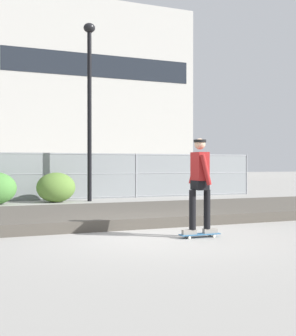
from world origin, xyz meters
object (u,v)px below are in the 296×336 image
object	(u,v)px
parked_car_mid	(79,176)
parked_car_far	(181,175)
skateboard	(200,234)
skater	(200,179)
shrub_right	(56,187)
street_lamp	(89,90)

from	to	relation	value
parked_car_mid	parked_car_far	world-z (taller)	same
skateboard	skater	size ratio (longest dim) A/B	0.44
skater	parked_car_mid	world-z (taller)	skater
skater	parked_car_far	distance (m)	14.42
skateboard	shrub_right	xyz separation A→B (m)	(-1.32, 8.65, 0.49)
street_lamp	parked_car_far	size ratio (longest dim) A/B	1.50
skater	parked_car_far	world-z (taller)	skater
parked_car_far	skateboard	bearing A→B (deg)	-114.25
parked_car_mid	street_lamp	bearing A→B (deg)	-97.13
skater	street_lamp	world-z (taller)	street_lamp
skater	shrub_right	xyz separation A→B (m)	(-1.32, 8.65, -0.56)
skateboard	shrub_right	world-z (taller)	shrub_right
skateboard	shrub_right	bearing A→B (deg)	98.71
skateboard	parked_car_far	xyz separation A→B (m)	(5.92, 13.15, 0.78)
skateboard	parked_car_mid	size ratio (longest dim) A/B	0.18
parked_car_far	shrub_right	bearing A→B (deg)	-148.16
parked_car_mid	parked_car_far	size ratio (longest dim) A/B	0.99
skateboard	skater	distance (m)	1.05
shrub_right	street_lamp	bearing A→B (deg)	0.11
street_lamp	parked_car_mid	xyz separation A→B (m)	(0.55, 4.42, -3.35)
skater	shrub_right	size ratio (longest dim) A/B	1.28
parked_car_far	shrub_right	world-z (taller)	parked_car_far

